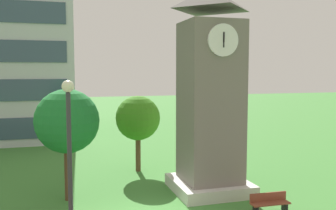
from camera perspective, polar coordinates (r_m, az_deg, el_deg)
The scene contains 5 objects.
clock_tower at distance 19.31m, azimuth 6.54°, elevation 0.44°, with size 3.81×3.81×10.57m.
park_bench at distance 17.70m, azimuth 15.41°, elevation -14.32°, with size 1.82×0.55×0.88m.
street_lamp at distance 11.54m, azimuth -14.94°, elevation -7.85°, with size 0.36×0.36×6.06m.
tree_near_tower at distance 23.35m, azimuth -4.67°, elevation -2.06°, with size 2.81×2.81×4.81m.
tree_streetside at distance 18.59m, azimuth -15.29°, elevation -2.50°, with size 3.12×3.12×5.48m.
Camera 1 is at (-3.59, -14.93, 6.29)m, focal length 39.52 mm.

